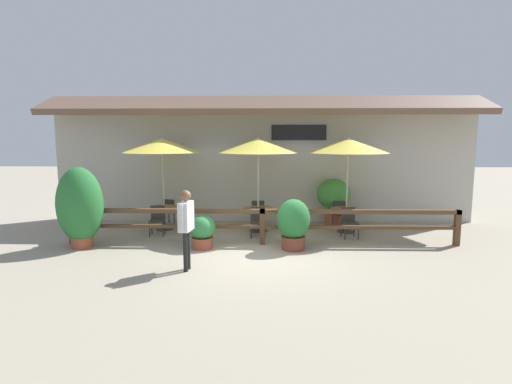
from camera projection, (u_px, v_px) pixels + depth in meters
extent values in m
plane|color=#9E937F|center=(262.00, 256.00, 9.64)|extent=(60.00, 60.00, 0.00)
cube|color=#BCB7A8|center=(263.00, 168.00, 13.56)|extent=(14.00, 0.40, 3.60)
cube|color=brown|center=(263.00, 105.00, 12.73)|extent=(14.28, 1.48, 0.70)
cube|color=black|center=(299.00, 132.00, 13.14)|extent=(1.80, 0.04, 0.50)
cube|color=brown|center=(262.00, 211.00, 10.56)|extent=(10.40, 0.14, 0.11)
cube|color=brown|center=(262.00, 227.00, 10.62)|extent=(10.40, 0.10, 0.09)
cube|color=brown|center=(72.00, 226.00, 10.75)|extent=(0.14, 0.14, 0.95)
cube|color=brown|center=(262.00, 227.00, 10.62)|extent=(0.14, 0.14, 0.95)
cube|color=brown|center=(457.00, 228.00, 10.49)|extent=(0.14, 0.14, 0.95)
cylinder|color=#B7B2A8|center=(163.00, 190.00, 12.22)|extent=(0.06, 0.06, 2.45)
cone|color=#EAD64C|center=(162.00, 145.00, 12.04)|extent=(2.36, 2.36, 0.43)
sphere|color=#B2ADA3|center=(162.00, 138.00, 12.01)|extent=(0.07, 0.07, 0.07)
cylinder|color=olive|center=(164.00, 208.00, 12.29)|extent=(0.96, 0.96, 0.05)
cylinder|color=#333333|center=(164.00, 219.00, 12.34)|extent=(0.07, 0.07, 0.67)
cylinder|color=#333333|center=(165.00, 229.00, 12.38)|extent=(0.53, 0.53, 0.03)
cube|color=#332D28|center=(157.00, 221.00, 11.56)|extent=(0.47, 0.47, 0.05)
cube|color=#332D28|center=(158.00, 212.00, 11.72)|extent=(0.40, 0.08, 0.40)
cylinder|color=#2D2D2D|center=(150.00, 230.00, 11.39)|extent=(0.04, 0.04, 0.41)
cylinder|color=#2D2D2D|center=(163.00, 230.00, 11.42)|extent=(0.04, 0.04, 0.41)
cylinder|color=#2D2D2D|center=(152.00, 227.00, 11.76)|extent=(0.04, 0.04, 0.41)
cylinder|color=#2D2D2D|center=(165.00, 227.00, 11.80)|extent=(0.04, 0.04, 0.41)
cube|color=#332D28|center=(171.00, 211.00, 13.09)|extent=(0.50, 0.50, 0.05)
cube|color=#332D28|center=(168.00, 205.00, 12.88)|extent=(0.40, 0.13, 0.40)
cylinder|color=#2D2D2D|center=(179.00, 217.00, 13.26)|extent=(0.04, 0.04, 0.41)
cylinder|color=#2D2D2D|center=(169.00, 217.00, 13.35)|extent=(0.04, 0.04, 0.41)
cylinder|color=#2D2D2D|center=(174.00, 220.00, 12.89)|extent=(0.04, 0.04, 0.41)
cylinder|color=#2D2D2D|center=(164.00, 219.00, 12.99)|extent=(0.04, 0.04, 0.41)
cylinder|color=#B7B2A8|center=(258.00, 191.00, 11.99)|extent=(0.06, 0.06, 2.45)
cone|color=#EAD64C|center=(258.00, 146.00, 11.81)|extent=(2.36, 2.36, 0.43)
sphere|color=#B2ADA3|center=(258.00, 138.00, 11.78)|extent=(0.07, 0.07, 0.07)
cylinder|color=olive|center=(258.00, 209.00, 12.06)|extent=(0.96, 0.96, 0.05)
cylinder|color=#333333|center=(258.00, 221.00, 12.11)|extent=(0.07, 0.07, 0.67)
cylinder|color=#333333|center=(258.00, 231.00, 12.15)|extent=(0.53, 0.53, 0.03)
cube|color=#332D28|center=(258.00, 222.00, 11.36)|extent=(0.43, 0.43, 0.05)
cube|color=#332D28|center=(258.00, 213.00, 11.52)|extent=(0.40, 0.05, 0.40)
cylinder|color=#2D2D2D|center=(251.00, 232.00, 11.20)|extent=(0.04, 0.04, 0.41)
cylinder|color=#2D2D2D|center=(265.00, 232.00, 11.21)|extent=(0.04, 0.04, 0.41)
cylinder|color=#2D2D2D|center=(251.00, 229.00, 11.58)|extent=(0.04, 0.04, 0.41)
cylinder|color=#2D2D2D|center=(264.00, 229.00, 11.58)|extent=(0.04, 0.04, 0.41)
cube|color=#332D28|center=(257.00, 213.00, 12.83)|extent=(0.46, 0.46, 0.05)
cube|color=#332D28|center=(258.00, 207.00, 12.62)|extent=(0.40, 0.08, 0.40)
cylinder|color=#2D2D2D|center=(263.00, 218.00, 13.07)|extent=(0.04, 0.04, 0.41)
cylinder|color=#2D2D2D|center=(251.00, 219.00, 13.04)|extent=(0.04, 0.04, 0.41)
cylinder|color=#2D2D2D|center=(264.00, 221.00, 12.69)|extent=(0.04, 0.04, 0.41)
cylinder|color=#2D2D2D|center=(252.00, 221.00, 12.66)|extent=(0.04, 0.04, 0.41)
cylinder|color=#B7B2A8|center=(347.00, 192.00, 11.90)|extent=(0.06, 0.06, 2.45)
cone|color=#EAD64C|center=(348.00, 146.00, 11.71)|extent=(2.36, 2.36, 0.43)
sphere|color=#B2ADA3|center=(349.00, 138.00, 11.68)|extent=(0.07, 0.07, 0.07)
cylinder|color=olive|center=(346.00, 209.00, 11.97)|extent=(0.96, 0.96, 0.05)
cylinder|color=#333333|center=(346.00, 221.00, 12.02)|extent=(0.07, 0.07, 0.67)
cylinder|color=#333333|center=(346.00, 231.00, 12.06)|extent=(0.53, 0.53, 0.03)
cube|color=#332D28|center=(350.00, 223.00, 11.26)|extent=(0.46, 0.46, 0.05)
cube|color=#332D28|center=(348.00, 214.00, 11.42)|extent=(0.40, 0.08, 0.40)
cylinder|color=#2D2D2D|center=(345.00, 233.00, 11.09)|extent=(0.04, 0.04, 0.41)
cylinder|color=#2D2D2D|center=(358.00, 233.00, 11.12)|extent=(0.04, 0.04, 0.41)
cylinder|color=#2D2D2D|center=(341.00, 230.00, 11.47)|extent=(0.04, 0.04, 0.41)
cylinder|color=#2D2D2D|center=(354.00, 229.00, 11.50)|extent=(0.04, 0.04, 0.41)
cube|color=#332D28|center=(339.00, 213.00, 12.75)|extent=(0.49, 0.49, 0.05)
cube|color=#332D28|center=(339.00, 207.00, 12.53)|extent=(0.40, 0.11, 0.40)
cylinder|color=#2D2D2D|center=(345.00, 219.00, 12.92)|extent=(0.04, 0.04, 0.41)
cylinder|color=#2D2D2D|center=(333.00, 219.00, 13.00)|extent=(0.04, 0.04, 0.41)
cylinder|color=#2D2D2D|center=(345.00, 222.00, 12.55)|extent=(0.04, 0.04, 0.41)
cylinder|color=#2D2D2D|center=(333.00, 221.00, 12.63)|extent=(0.04, 0.04, 0.41)
cylinder|color=brown|center=(293.00, 243.00, 10.15)|extent=(0.58, 0.58, 0.34)
cylinder|color=brown|center=(293.00, 237.00, 10.12)|extent=(0.62, 0.62, 0.04)
ellipsoid|color=#287033|center=(293.00, 219.00, 10.06)|extent=(0.84, 0.76, 1.03)
cylinder|color=#9E4C33|center=(203.00, 243.00, 10.26)|extent=(0.52, 0.52, 0.29)
cylinder|color=#9E4C33|center=(202.00, 238.00, 10.25)|extent=(0.56, 0.56, 0.04)
ellipsoid|color=#338442|center=(202.00, 227.00, 10.21)|extent=(0.67, 0.61, 0.61)
cylinder|color=#9E4C33|center=(82.00, 242.00, 10.34)|extent=(0.54, 0.54, 0.29)
cylinder|color=#9E4C33|center=(82.00, 237.00, 10.32)|extent=(0.58, 0.58, 0.04)
ellipsoid|color=#287033|center=(80.00, 205.00, 10.21)|extent=(1.16, 1.05, 1.95)
cylinder|color=#9E4C33|center=(333.00, 219.00, 13.07)|extent=(0.54, 0.54, 0.38)
cylinder|color=#9E4C33|center=(333.00, 214.00, 13.05)|extent=(0.58, 0.58, 0.04)
cylinder|color=brown|center=(333.00, 209.00, 13.03)|extent=(0.10, 0.10, 0.30)
ellipsoid|color=#3D8E38|center=(334.00, 194.00, 12.96)|extent=(1.08, 0.97, 0.99)
cylinder|color=black|center=(188.00, 249.00, 8.60)|extent=(0.10, 0.10, 0.87)
cylinder|color=black|center=(185.00, 252.00, 8.43)|extent=(0.10, 0.10, 0.87)
cube|color=silver|center=(186.00, 216.00, 8.42)|extent=(0.27, 0.49, 0.62)
cylinder|color=silver|center=(190.00, 214.00, 8.68)|extent=(0.08, 0.08, 0.59)
cylinder|color=silver|center=(182.00, 219.00, 8.16)|extent=(0.08, 0.08, 0.59)
sphere|color=brown|center=(185.00, 196.00, 8.36)|extent=(0.24, 0.24, 0.24)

